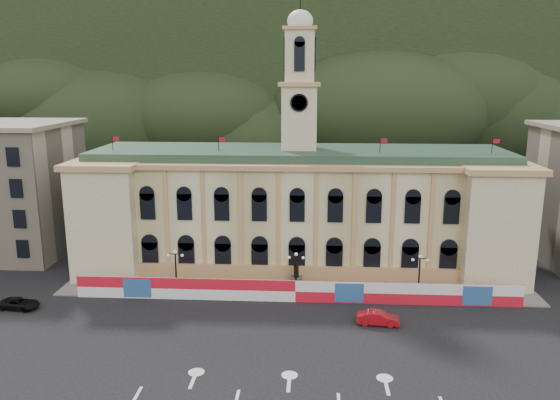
# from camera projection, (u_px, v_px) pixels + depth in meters

# --- Properties ---
(ground) EXTENTS (260.00, 260.00, 0.00)m
(ground) POSITION_uv_depth(u_px,v_px,m) (290.00, 372.00, 46.74)
(ground) COLOR black
(ground) RESTS_ON ground
(hill_ridge) EXTENTS (230.00, 80.00, 64.00)m
(hill_ridge) POSITION_uv_depth(u_px,v_px,m) (307.00, 95.00, 161.21)
(hill_ridge) COLOR black
(hill_ridge) RESTS_ON ground
(city_hall) EXTENTS (56.20, 17.60, 37.10)m
(city_hall) POSITION_uv_depth(u_px,v_px,m) (299.00, 208.00, 71.91)
(city_hall) COLOR beige
(city_hall) RESTS_ON ground
(hoarding_fence) EXTENTS (50.00, 0.44, 2.50)m
(hoarding_fence) POSITION_uv_depth(u_px,v_px,m) (296.00, 291.00, 61.13)
(hoarding_fence) COLOR red
(hoarding_fence) RESTS_ON ground
(pavement) EXTENTS (56.00, 5.50, 0.16)m
(pavement) POSITION_uv_depth(u_px,v_px,m) (296.00, 292.00, 64.00)
(pavement) COLOR slate
(pavement) RESTS_ON ground
(statue) EXTENTS (1.40, 1.40, 3.72)m
(statue) POSITION_uv_depth(u_px,v_px,m) (296.00, 282.00, 64.00)
(statue) COLOR #595651
(statue) RESTS_ON ground
(lamp_left) EXTENTS (1.96, 0.44, 5.15)m
(lamp_left) POSITION_uv_depth(u_px,v_px,m) (176.00, 267.00, 63.41)
(lamp_left) COLOR black
(lamp_left) RESTS_ON ground
(lamp_center) EXTENTS (1.96, 0.44, 5.15)m
(lamp_center) POSITION_uv_depth(u_px,v_px,m) (296.00, 270.00, 62.61)
(lamp_center) COLOR black
(lamp_center) RESTS_ON ground
(lamp_right) EXTENTS (1.96, 0.44, 5.15)m
(lamp_right) POSITION_uv_depth(u_px,v_px,m) (419.00, 272.00, 61.81)
(lamp_right) COLOR black
(lamp_right) RESTS_ON ground
(red_sedan) EXTENTS (2.35, 4.61, 1.42)m
(red_sedan) POSITION_uv_depth(u_px,v_px,m) (378.00, 318.00, 55.56)
(red_sedan) COLOR #AB0C14
(red_sedan) RESTS_ON ground
(black_suv) EXTENTS (2.86, 4.73, 1.20)m
(black_suv) POSITION_uv_depth(u_px,v_px,m) (19.00, 303.00, 59.38)
(black_suv) COLOR black
(black_suv) RESTS_ON ground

